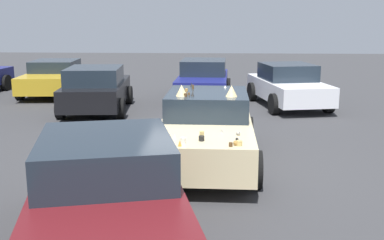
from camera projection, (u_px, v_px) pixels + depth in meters
The scene contains 7 objects.
ground_plane at pixel (206, 162), 9.80m from camera, with size 60.00×60.00×0.00m, color #38383A.
art_car_decorated at pixel (207, 128), 9.71m from camera, with size 4.63×2.12×1.65m.
parked_sedan_far_right at pixel (96, 89), 14.96m from camera, with size 4.08×2.26×1.44m.
parked_sedan_far_left at pixel (203, 80), 17.32m from camera, with size 4.31×2.10×1.41m.
parked_sedan_near_right at pixel (107, 198), 5.96m from camera, with size 4.67×2.80×1.46m.
parked_sedan_row_back_far at pixel (288, 85), 15.79m from camera, with size 4.28×2.58×1.43m.
parked_sedan_near_left at pixel (55, 77), 18.34m from camera, with size 4.42×2.28×1.30m.
Camera 1 is at (-9.38, -0.18, 2.97)m, focal length 43.98 mm.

